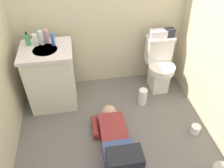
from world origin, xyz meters
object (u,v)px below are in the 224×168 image
Objects in this scene: bottle_clear at (41,38)px; bottle_blue at (53,39)px; vanity_cabinet at (51,76)px; soap_dispenser at (28,40)px; toilet at (159,65)px; toiletry_bag at (169,32)px; bottle_pink at (47,36)px; paper_towel_roll at (143,97)px; tissue_box at (158,34)px; toilet_paper_roll at (195,129)px; bottle_white at (35,40)px; faucet at (45,39)px; person_plumber at (116,143)px.

bottle_blue is at bearing -18.70° from bottle_clear.
soap_dispenser is (-0.19, 0.12, 0.47)m from vanity_cabinet.
toiletry_bag is (0.11, 0.09, 0.44)m from toilet.
bottle_pink is at bearing 135.14° from bottle_blue.
bottle_pink reaches higher than paper_towel_roll.
tissue_box is 1.38m from bottle_pink.
toiletry_bag is at bearing 2.25° from bottle_clear.
toilet_paper_roll is (1.54, -0.88, -0.85)m from bottle_blue.
bottle_blue is 1.39× the size of toilet_paper_roll.
bottle_pink is at bearing 4.97° from soap_dispenser.
bottle_clear is at bearing 163.55° from paper_towel_roll.
paper_towel_roll is at bearing -133.20° from toilet.
bottle_blue is at bearing -9.37° from bottle_white.
faucet is 0.61× the size of bottle_pink.
paper_towel_roll reaches higher than toilet_paper_roll.
toiletry_bag is (1.55, 0.17, 0.39)m from vanity_cabinet.
faucet is 0.81× the size of toiletry_bag.
bottle_clear is at bearing 151.02° from toilet_paper_roll.
soap_dispenser is 0.09m from bottle_white.
bottle_clear is 1.03× the size of bottle_pink.
person_plumber is 1.44m from bottle_pink.
toilet is at bearing -1.10° from bottle_clear.
toilet is 1.72m from soap_dispenser.
toiletry_bag is 0.81× the size of bottle_blue.
toilet is at bearing -1.29° from soap_dispenser.
bottle_blue is (0.29, -0.05, 0.01)m from soap_dispenser.
bottle_blue reaches higher than tissue_box.
bottle_clear is (-1.58, -0.06, 0.10)m from toiletry_bag.
bottle_clear reaches higher than soap_dispenser.
toiletry_bag is 0.75× the size of soap_dispenser.
soap_dispenser reaches higher than paper_towel_roll.
soap_dispenser is (-0.85, 1.06, 0.71)m from person_plumber.
toilet_paper_roll is (1.63, -0.81, -0.37)m from vanity_cabinet.
bottle_pink is (0.22, 0.02, 0.01)m from soap_dispenser.
person_plumber is (0.66, -0.94, -0.24)m from vanity_cabinet.
bottle_white is 0.84× the size of bottle_pink.
paper_towel_roll is (1.14, -0.24, -0.30)m from vanity_cabinet.
toiletry_bag is at bearing 1.77° from soap_dispenser.
tissue_box is 1.31m from bottle_blue.
vanity_cabinet is at bearing -73.08° from bottle_clear.
person_plumber is 8.59× the size of toiletry_bag.
toiletry_bag is at bearing 4.19° from bottle_blue.
person_plumber is at bearing -56.48° from bottle_clear.
bottle_blue is (0.13, -0.04, -0.01)m from bottle_clear.
soap_dispenser is 0.98× the size of bottle_clear.
toiletry_bag is 1.24m from toilet_paper_roll.
toiletry_bag is 0.75× the size of bottle_pink.
tissue_box is 1.50m from bottle_white.
bottle_pink is 0.10m from bottle_blue.
toilet_paper_roll is (1.67, -0.92, -0.85)m from bottle_clear.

